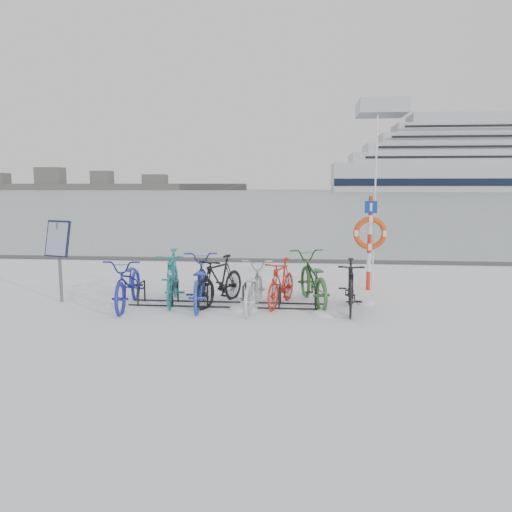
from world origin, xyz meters
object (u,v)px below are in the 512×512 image
object	(u,v)px
lifebuoy_station	(370,233)
bike_rack	(227,297)
info_board	(58,244)
cruise_ferry	(499,162)

from	to	relation	value
lifebuoy_station	bike_rack	bearing A→B (deg)	-149.92
info_board	cruise_ferry	bearing A→B (deg)	85.38
bike_rack	cruise_ferry	size ratio (longest dim) A/B	0.03
info_board	cruise_ferry	distance (m)	206.80
bike_rack	info_board	size ratio (longest dim) A/B	2.32
info_board	cruise_ferry	size ratio (longest dim) A/B	0.01
bike_rack	cruise_ferry	xyz separation A→B (m)	(75.41, 190.83, 11.22)
info_board	cruise_ferry	world-z (taller)	cruise_ferry
bike_rack	cruise_ferry	bearing A→B (deg)	68.44
lifebuoy_station	cruise_ferry	bearing A→B (deg)	69.06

